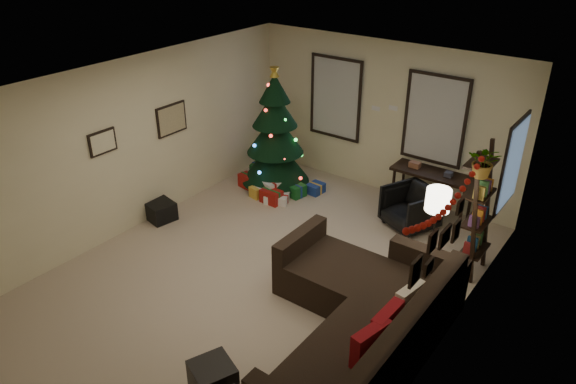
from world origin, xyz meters
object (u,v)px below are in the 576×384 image
object	(u,v)px
sofa	(362,324)
desk_chair	(410,208)
christmas_tree	(275,138)
bookshelf	(479,214)
desk	(433,177)

from	to	relation	value
sofa	desk_chair	size ratio (longest dim) A/B	4.53
christmas_tree	bookshelf	size ratio (longest dim) A/B	1.21
christmas_tree	desk_chair	xyz separation A→B (m)	(2.63, 0.12, -0.61)
desk	desk_chair	xyz separation A→B (m)	(-0.07, -0.65, -0.31)
desk	bookshelf	size ratio (longest dim) A/B	0.72
sofa	bookshelf	xyz separation A→B (m)	(0.50, 2.21, 0.62)
christmas_tree	desk_chair	distance (m)	2.71
christmas_tree	desk	size ratio (longest dim) A/B	1.68
christmas_tree	sofa	world-z (taller)	christmas_tree
christmas_tree	bookshelf	world-z (taller)	christmas_tree
desk	christmas_tree	bearing A→B (deg)	-164.00
christmas_tree	desk	xyz separation A→B (m)	(2.70, 0.77, -0.30)
desk	bookshelf	distance (m)	1.73
christmas_tree	bookshelf	xyz separation A→B (m)	(3.86, -0.48, -0.03)
christmas_tree	desk	world-z (taller)	christmas_tree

